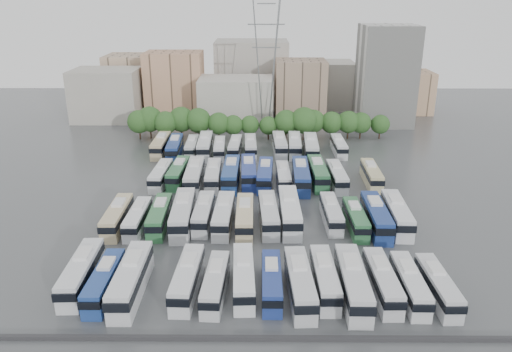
{
  "coord_description": "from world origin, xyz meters",
  "views": [
    {
      "loc": [
        0.24,
        -75.68,
        34.19
      ],
      "look_at": [
        -0.25,
        8.04,
        3.0
      ],
      "focal_mm": 35.0,
      "sensor_mm": 36.0,
      "label": 1
    }
  ],
  "objects_px": {
    "apartment_tower": "(386,76)",
    "bus_r1_s8": "(290,211)",
    "bus_r1_s12": "(376,216)",
    "bus_r2_s10": "(318,173)",
    "bus_r0_s13": "(438,286)",
    "bus_r0_s7": "(272,281)",
    "bus_r3_s6": "(251,146)",
    "bus_r1_s5": "(224,215)",
    "bus_r1_s3": "(183,214)",
    "bus_r0_s4": "(187,278)",
    "bus_r3_s8": "(280,145)",
    "bus_r3_s3": "(205,145)",
    "bus_r0_s6": "(244,276)",
    "bus_r0_s12": "(410,284)",
    "electricity_pylon": "(266,58)",
    "bus_r0_s1": "(104,281)",
    "bus_r1_s10": "(331,213)",
    "bus_r1_s1": "(138,218)",
    "bus_r2_s13": "(372,175)",
    "bus_r2_s8": "(283,176)",
    "bus_r0_s5": "(215,283)",
    "bus_r1_s6": "(245,217)",
    "bus_r3_s10": "(311,147)",
    "bus_r0_s10": "(353,282)",
    "bus_r3_s1": "(175,147)",
    "bus_r0_s11": "(382,281)",
    "bus_r1_s2": "(160,216)",
    "bus_r2_s7": "(265,174)",
    "bus_r3_s12": "(339,146)",
    "bus_r1_s13": "(397,214)",
    "bus_r1_s4": "(204,213)",
    "bus_r0_s2": "(131,279)",
    "bus_r2_s9": "(301,175)",
    "bus_r2_s6": "(249,172)",
    "bus_r0_s9": "(325,278)",
    "bus_r3_s4": "(220,148)",
    "bus_r2_s4": "(213,175)",
    "bus_r3_s9": "(295,145)",
    "bus_r2_s5": "(231,173)",
    "bus_r2_s2": "(178,172)",
    "bus_r3_s2": "(192,147)",
    "bus_r0_s0": "(81,272)",
    "bus_r1_s7": "(269,214)",
    "bus_r2_s11": "(337,176)",
    "bus_r3_s0": "(161,145)",
    "bus_r1_s11": "(356,218)",
    "bus_r3_s5": "(235,147)"
  },
  "relations": [
    {
      "from": "bus_r3_s3",
      "to": "bus_r3_s5",
      "type": "height_order",
      "value": "bus_r3_s3"
    },
    {
      "from": "bus_r1_s3",
      "to": "bus_r2_s6",
      "type": "height_order",
      "value": "bus_r1_s3"
    },
    {
      "from": "bus_r2_s13",
      "to": "bus_r2_s8",
      "type": "bearing_deg",
      "value": -176.16
    },
    {
      "from": "bus_r1_s8",
      "to": "bus_r2_s11",
      "type": "distance_m",
      "value": 19.11
    },
    {
      "from": "bus_r3_s6",
      "to": "bus_r1_s5",
      "type": "bearing_deg",
      "value": -97.53
    },
    {
      "from": "bus_r1_s2",
      "to": "bus_r2_s7",
      "type": "xyz_separation_m",
      "value": [
        16.39,
        18.14,
        0.1
      ]
    },
    {
      "from": "bus_r1_s1",
      "to": "bus_r0_s7",
      "type": "bearing_deg",
      "value": -40.75
    },
    {
      "from": "bus_r1_s1",
      "to": "bus_r3_s1",
      "type": "height_order",
      "value": "bus_r3_s1"
    },
    {
      "from": "bus_r0_s5",
      "to": "bus_r1_s6",
      "type": "height_order",
      "value": "bus_r1_s6"
    },
    {
      "from": "bus_r0_s9",
      "to": "bus_r3_s4",
      "type": "bearing_deg",
      "value": 106.76
    },
    {
      "from": "bus_r0_s2",
      "to": "bus_r1_s4",
      "type": "xyz_separation_m",
      "value": [
        6.63,
        19.3,
        -0.25
      ]
    },
    {
      "from": "bus_r2_s5",
      "to": "bus_r2_s9",
      "type": "distance_m",
      "value": 13.07
    },
    {
      "from": "bus_r1_s6",
      "to": "bus_r2_s10",
      "type": "height_order",
      "value": "bus_r2_s10"
    },
    {
      "from": "bus_r0_s9",
      "to": "bus_r3_s3",
      "type": "relative_size",
      "value": 0.88
    },
    {
      "from": "bus_r0_s10",
      "to": "bus_r2_s5",
      "type": "relative_size",
      "value": 0.99
    },
    {
      "from": "bus_r0_s11",
      "to": "bus_r2_s6",
      "type": "distance_m",
      "value": 41.13
    },
    {
      "from": "bus_r0_s5",
      "to": "bus_r2_s6",
      "type": "relative_size",
      "value": 0.86
    },
    {
      "from": "bus_r0_s0",
      "to": "bus_r0_s11",
      "type": "xyz_separation_m",
      "value": [
        36.42,
        -1.51,
        -0.12
      ]
    },
    {
      "from": "bus_r3_s6",
      "to": "bus_r3_s8",
      "type": "distance_m",
      "value": 6.58
    },
    {
      "from": "bus_r2_s2",
      "to": "bus_r3_s1",
      "type": "distance_m",
      "value": 16.3
    },
    {
      "from": "bus_r0_s6",
      "to": "bus_r0_s12",
      "type": "xyz_separation_m",
      "value": [
        19.68,
        -1.34,
        -0.1
      ]
    },
    {
      "from": "apartment_tower",
      "to": "bus_r1_s8",
      "type": "xyz_separation_m",
      "value": [
        -28.95,
        -63.11,
        -10.9
      ]
    },
    {
      "from": "bus_r1_s5",
      "to": "bus_r0_s7",
      "type": "bearing_deg",
      "value": -67.46
    },
    {
      "from": "bus_r1_s10",
      "to": "bus_r2_s6",
      "type": "distance_m",
      "value": 22.47
    },
    {
      "from": "bus_r0_s1",
      "to": "bus_r1_s10",
      "type": "bearing_deg",
      "value": 33.61
    },
    {
      "from": "bus_r0_s10",
      "to": "bus_r3_s1",
      "type": "height_order",
      "value": "bus_r0_s10"
    },
    {
      "from": "bus_r1_s3",
      "to": "bus_r0_s5",
      "type": "bearing_deg",
      "value": -73.03
    },
    {
      "from": "electricity_pylon",
      "to": "bus_r1_s8",
      "type": "height_order",
      "value": "electricity_pylon"
    },
    {
      "from": "bus_r1_s12",
      "to": "bus_r3_s3",
      "type": "distance_m",
      "value": 47.31
    },
    {
      "from": "bus_r0_s12",
      "to": "bus_r1_s4",
      "type": "xyz_separation_m",
      "value": [
        -26.44,
        19.67,
        0.08
      ]
    },
    {
      "from": "bus_r0_s13",
      "to": "bus_r0_s7",
      "type": "bearing_deg",
      "value": 176.37
    },
    {
      "from": "bus_r0_s6",
      "to": "bus_r1_s13",
      "type": "bearing_deg",
      "value": 35.02
    },
    {
      "from": "bus_r0_s2",
      "to": "bus_r1_s11",
      "type": "xyz_separation_m",
      "value": [
        29.95,
        17.63,
        -0.34
      ]
    },
    {
      "from": "bus_r0_s7",
      "to": "bus_r1_s7",
      "type": "relative_size",
      "value": 0.88
    },
    {
      "from": "bus_r1_s12",
      "to": "bus_r2_s10",
      "type": "xyz_separation_m",
      "value": [
        -6.75,
        19.27,
        -0.01
      ]
    },
    {
      "from": "electricity_pylon",
      "to": "apartment_tower",
      "type": "bearing_deg",
      "value": 14.04
    },
    {
      "from": "bus_r0_s11",
      "to": "bus_r2_s9",
      "type": "bearing_deg",
      "value": 100.38
    },
    {
      "from": "bus_r0_s4",
      "to": "bus_r0_s13",
      "type": "relative_size",
      "value": 1.09
    },
    {
      "from": "bus_r2_s4",
      "to": "bus_r3_s9",
      "type": "height_order",
      "value": "bus_r3_s9"
    },
    {
      "from": "bus_r2_s2",
      "to": "bus_r3_s2",
      "type": "bearing_deg",
      "value": 91.39
    },
    {
      "from": "bus_r0_s11",
      "to": "bus_r3_s10",
      "type": "height_order",
      "value": "bus_r3_s10"
    },
    {
      "from": "bus_r3_s8",
      "to": "bus_r3_s12",
      "type": "bearing_deg",
      "value": -2.09
    },
    {
      "from": "bus_r3_s6",
      "to": "bus_r1_s3",
      "type": "bearing_deg",
      "value": -107.13
    },
    {
      "from": "bus_r1_s8",
      "to": "bus_r2_s5",
      "type": "relative_size",
      "value": 1.03
    },
    {
      "from": "bus_r3_s10",
      "to": "bus_r2_s10",
      "type": "bearing_deg",
      "value": -88.1
    },
    {
      "from": "bus_r0_s13",
      "to": "bus_r3_s6",
      "type": "distance_m",
      "value": 59.82
    },
    {
      "from": "bus_r1_s5",
      "to": "bus_r2_s6",
      "type": "distance_m",
      "value": 19.56
    },
    {
      "from": "bus_r1_s12",
      "to": "bus_r3_s0",
      "type": "xyz_separation_m",
      "value": [
        -39.78,
        37.39,
        -0.07
      ]
    },
    {
      "from": "bus_r2_s10",
      "to": "bus_r3_s3",
      "type": "xyz_separation_m",
      "value": [
        -23.12,
        17.43,
        0.04
      ]
    },
    {
      "from": "bus_r1_s3",
      "to": "electricity_pylon",
      "type": "bearing_deg",
      "value": 74.2
    }
  ]
}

